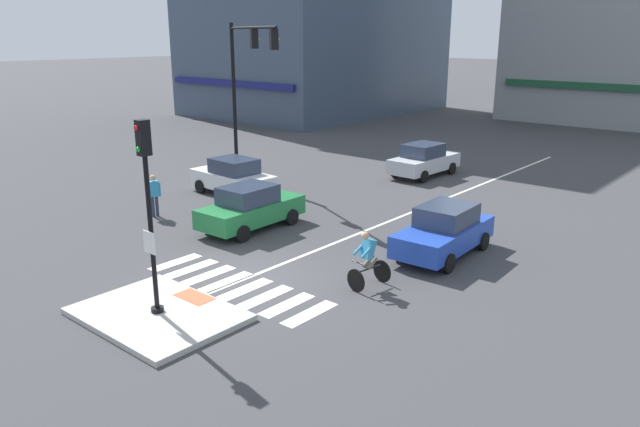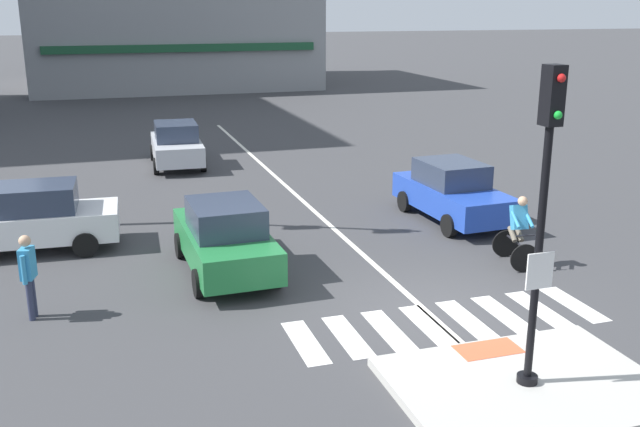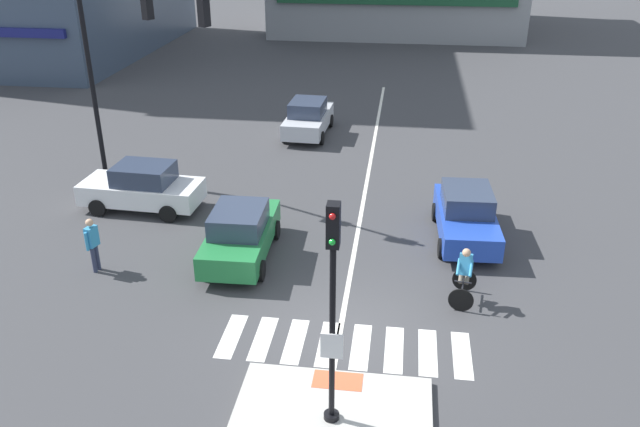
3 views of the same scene
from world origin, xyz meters
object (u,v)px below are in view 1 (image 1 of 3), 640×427
Objects in this scene: car_green_westbound_near at (250,207)px; traffic_light_mast at (245,74)px; pedestrian_at_curb_left at (154,192)px; car_white_cross_left at (233,177)px; car_blue_eastbound_mid at (444,231)px; cyclist at (368,258)px; signal_pole at (148,200)px; car_silver_westbound_distant at (424,160)px.

traffic_light_mast is at bearing 137.68° from car_green_westbound_near.
pedestrian_at_curb_left is (1.13, -6.00, -4.14)m from traffic_light_mast.
car_white_cross_left is 4.26m from pedestrian_at_curb_left.
cyclist is at bearing -94.57° from car_blue_eastbound_mid.
car_blue_eastbound_mid is 10.95m from car_white_cross_left.
car_green_westbound_near is at bearing 166.18° from cyclist.
cyclist is at bearing -28.36° from traffic_light_mast.
car_silver_westbound_distant is (-3.23, 18.13, -2.25)m from signal_pole.
car_white_cross_left is 2.49× the size of cyclist.
signal_pole is 1.16× the size of car_silver_westbound_distant.
car_blue_eastbound_mid is 1.01× the size of car_green_westbound_near.
car_blue_eastbound_mid is (11.83, -2.49, -4.31)m from traffic_light_mast.
signal_pole is at bearing -50.85° from car_white_cross_left.
cyclist is (-0.30, -3.73, 0.06)m from car_blue_eastbound_mid.
signal_pole is 1.16× the size of car_blue_eastbound_mid.
traffic_light_mast reaches higher than car_green_westbound_near.
car_silver_westbound_distant is (-6.45, 9.43, 0.00)m from car_blue_eastbound_mid.
cyclist is at bearing -13.82° from car_green_westbound_near.
signal_pole is 2.90× the size of pedestrian_at_curb_left.
signal_pole is 1.17× the size of car_green_westbound_near.
car_blue_eastbound_mid is at bearing -11.90° from traffic_light_mast.
car_white_cross_left is at bearing 92.90° from pedestrian_at_curb_left.
cyclist is (6.43, -1.58, 0.06)m from car_green_westbound_near.
traffic_light_mast is at bearing 151.64° from cyclist.
car_blue_eastbound_mid is at bearing -3.93° from car_white_cross_left.
traffic_light_mast is 8.13m from car_green_westbound_near.
signal_pole reaches higher than pedestrian_at_curb_left.
signal_pole is 1.16× the size of car_white_cross_left.
car_silver_westbound_distant is 1.01× the size of car_green_westbound_near.
car_silver_westbound_distant is 14.53m from cyclist.
traffic_light_mast reaches higher than pedestrian_at_curb_left.
car_blue_eastbound_mid and car_green_westbound_near have the same top height.
cyclist reaches higher than car_green_westbound_near.
car_blue_eastbound_mid is (3.23, 8.70, -2.25)m from signal_pole.
pedestrian_at_curb_left reaches higher than car_green_westbound_near.
car_silver_westbound_distant is (5.38, 6.93, -4.31)m from traffic_light_mast.
car_green_westbound_near is at bearing 118.15° from signal_pole.
cyclist reaches higher than car_blue_eastbound_mid.
cyclist reaches higher than pedestrian_at_curb_left.
signal_pole reaches higher than car_green_westbound_near.
car_blue_eastbound_mid is 11.42m from car_silver_westbound_distant.
car_green_westbound_near is at bearing -34.69° from car_white_cross_left.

